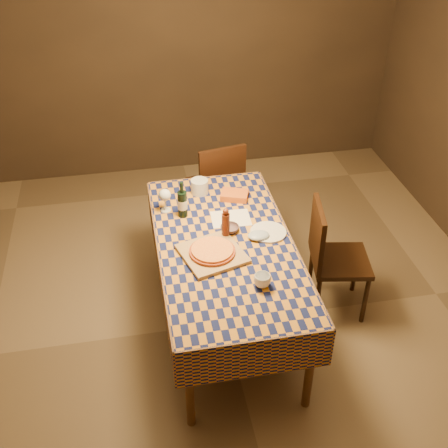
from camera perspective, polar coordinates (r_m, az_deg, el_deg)
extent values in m
plane|color=brown|center=(4.39, 0.12, -10.01)|extent=(5.00, 5.00, 0.00)
cube|color=#34271D|center=(5.83, -4.71, 17.58)|extent=(4.50, 0.10, 2.70)
cylinder|color=brown|center=(3.52, -3.54, -15.98)|extent=(0.06, 0.06, 0.75)
cylinder|color=brown|center=(3.65, 8.74, -14.09)|extent=(0.06, 0.06, 0.75)
cylinder|color=brown|center=(4.74, -6.29, -0.30)|extent=(0.06, 0.06, 0.75)
cylinder|color=brown|center=(4.83, 2.71, 0.68)|extent=(0.06, 0.06, 0.75)
cube|color=brown|center=(3.89, 0.14, -2.34)|extent=(0.90, 1.80, 0.03)
cube|color=brown|center=(3.88, 0.14, -2.10)|extent=(0.92, 1.82, 0.02)
cube|color=brown|center=(3.32, 3.19, -13.52)|extent=(0.94, 0.01, 0.30)
cube|color=brown|center=(4.70, -1.97, 3.22)|extent=(0.94, 0.01, 0.30)
cube|color=brown|center=(3.93, -6.56, -4.48)|extent=(0.01, 1.84, 0.30)
cube|color=brown|center=(4.06, 6.60, -2.91)|extent=(0.01, 1.84, 0.30)
cube|color=#A57F4D|center=(3.77, -1.19, -3.04)|extent=(0.48, 0.48, 0.02)
cylinder|color=#A43E1B|center=(3.75, -1.20, -2.79)|extent=(0.35, 0.35, 0.02)
cylinder|color=orange|center=(3.74, -1.20, -2.60)|extent=(0.32, 0.32, 0.01)
cylinder|color=#502012|center=(3.88, 0.18, -0.17)|extent=(0.06, 0.06, 0.19)
sphere|color=#502012|center=(3.81, 0.18, 1.27)|extent=(0.04, 0.04, 0.04)
imported|color=#564048|center=(3.98, 0.58, -0.48)|extent=(0.17, 0.17, 0.04)
cylinder|color=white|center=(4.23, -5.92, 1.41)|extent=(0.10, 0.10, 0.01)
cylinder|color=white|center=(4.20, -5.96, 1.93)|extent=(0.01, 0.01, 0.09)
sphere|color=white|center=(4.16, -6.03, 2.95)|extent=(0.09, 0.09, 0.09)
ellipsoid|color=#41070E|center=(4.16, -6.03, 2.83)|extent=(0.06, 0.06, 0.04)
cylinder|color=black|center=(4.11, -4.24, 2.02)|extent=(0.08, 0.08, 0.20)
cylinder|color=black|center=(4.03, -4.33, 3.71)|extent=(0.03, 0.03, 0.08)
cylinder|color=white|center=(4.11, -4.24, 2.02)|extent=(0.08, 0.08, 0.07)
cylinder|color=silver|center=(4.39, -2.49, 3.83)|extent=(0.18, 0.18, 0.11)
cube|color=#CC5C1A|center=(4.34, 1.07, 2.93)|extent=(0.24, 0.20, 0.05)
cylinder|color=silver|center=(3.98, 4.52, -0.83)|extent=(0.32, 0.32, 0.01)
imported|color=white|center=(3.52, 3.91, -5.75)|extent=(0.13, 0.13, 0.09)
cube|color=white|center=(4.12, 0.69, 0.57)|extent=(0.29, 0.23, 0.00)
ellipsoid|color=#98ACC3|center=(3.92, 3.53, -1.17)|extent=(0.17, 0.13, 0.05)
cube|color=black|center=(5.12, -0.96, 3.89)|extent=(0.49, 0.49, 0.04)
cube|color=black|center=(4.83, -0.14, 5.26)|extent=(0.42, 0.11, 0.46)
cylinder|color=black|center=(5.44, 0.17, 3.06)|extent=(0.04, 0.04, 0.43)
cylinder|color=black|center=(5.34, -3.43, 2.30)|extent=(0.04, 0.04, 0.43)
cylinder|color=black|center=(5.16, 1.64, 1.07)|extent=(0.04, 0.04, 0.43)
cylinder|color=black|center=(5.05, -2.12, 0.23)|extent=(0.04, 0.04, 0.43)
cube|color=black|center=(4.32, 11.76, -3.72)|extent=(0.49, 0.49, 0.04)
cube|color=black|center=(4.13, 9.46, -1.08)|extent=(0.11, 0.42, 0.46)
cylinder|color=black|center=(4.38, 14.14, -7.54)|extent=(0.04, 0.04, 0.43)
cylinder|color=black|center=(4.64, 13.19, -4.52)|extent=(0.04, 0.04, 0.43)
cylinder|color=black|center=(4.31, 9.46, -7.71)|extent=(0.04, 0.04, 0.43)
cylinder|color=black|center=(4.57, 8.79, -4.63)|extent=(0.04, 0.04, 0.43)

